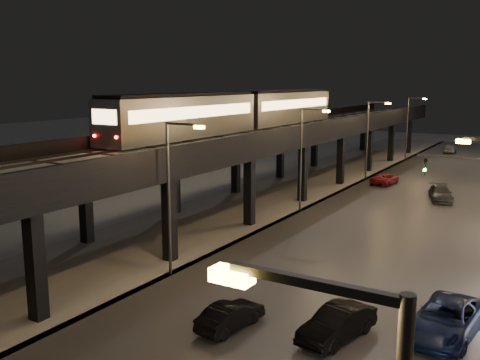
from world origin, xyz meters
The scene contains 17 objects.
road_surface centered at (7.50, 35.00, 0.03)m, with size 17.00×120.00×0.06m, color #46474D.
under_viaduct_pavement centered at (-6.00, 35.00, 0.03)m, with size 11.00×120.00×0.06m, color #9FA1A8.
elevated_viaduct centered at (-6.00, 31.84, 5.62)m, with size 9.00×100.00×6.30m.
viaduct_trackbed centered at (-6.01, 31.97, 6.39)m, with size 8.40×100.00×0.32m.
viaduct_parapet_streetside centered at (-1.65, 32.00, 6.85)m, with size 0.30×100.00×1.10m, color black.
viaduct_parapet_far centered at (-10.35, 32.00, 6.85)m, with size 0.30×100.00×1.10m, color black.
streetlight_left_1 centered at (-0.43, 13.00, 5.24)m, with size 2.57×0.28×9.00m.
streetlight_left_2 centered at (-0.43, 31.00, 5.24)m, with size 2.57×0.28×9.00m.
streetlight_left_3 centered at (-0.43, 49.00, 5.24)m, with size 2.57×0.28×9.00m.
streetlight_left_4 centered at (-0.43, 67.00, 5.24)m, with size 2.57×0.28×9.00m.
subway_train centered at (-8.50, 34.33, 8.43)m, with size 3.05×36.88×3.64m.
car_near_white centered at (6.04, 8.91, 0.61)m, with size 1.29×3.70×1.22m, color black.
car_mid_silver centered at (2.04, 47.27, 0.61)m, with size 2.02×4.37×1.22m, color maroon.
car_far_white centered at (3.39, 78.40, 0.72)m, with size 1.71×4.25×1.45m, color gray.
car_onc_silver centered at (10.59, 10.43, 0.71)m, with size 1.50×4.29×1.41m, color black.
car_onc_dark centered at (14.62, 13.21, 0.77)m, with size 2.56×5.55×1.54m, color #0F1940.
car_onc_white centered at (8.96, 41.81, 0.68)m, with size 1.90×4.67×1.36m, color #3C3D3F.
Camera 1 is at (18.23, -10.48, 11.22)m, focal length 40.00 mm.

